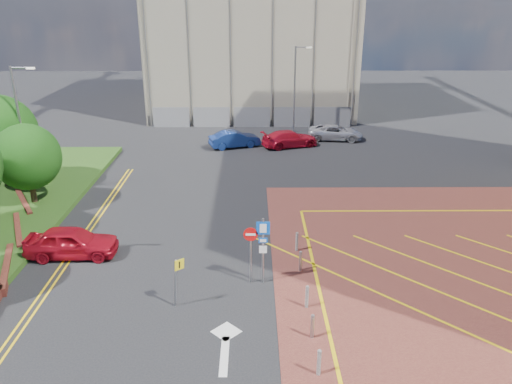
{
  "coord_description": "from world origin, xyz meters",
  "views": [
    {
      "loc": [
        0.04,
        -18.7,
        12.2
      ],
      "look_at": [
        0.22,
        4.54,
        3.04
      ],
      "focal_mm": 35.0,
      "sensor_mm": 36.0,
      "label": 1
    }
  ],
  "objects_px": {
    "car_red_left": "(72,242)",
    "car_blue_back": "(235,139)",
    "tree_c": "(27,157)",
    "warning_sign": "(177,277)",
    "sign_cluster": "(258,244)",
    "car_red_back": "(290,139)",
    "lamp_left_far": "(22,125)",
    "car_silver_back": "(335,132)",
    "lamp_back": "(296,86)"
  },
  "relations": [
    {
      "from": "tree_c",
      "to": "car_silver_back",
      "type": "distance_m",
      "value": 26.14
    },
    {
      "from": "sign_cluster",
      "to": "car_silver_back",
      "type": "bearing_deg",
      "value": 73.29
    },
    {
      "from": "tree_c",
      "to": "lamp_left_far",
      "type": "relative_size",
      "value": 0.61
    },
    {
      "from": "car_red_left",
      "to": "lamp_left_far",
      "type": "bearing_deg",
      "value": 31.3
    },
    {
      "from": "car_red_left",
      "to": "car_silver_back",
      "type": "relative_size",
      "value": 0.92
    },
    {
      "from": "lamp_back",
      "to": "car_blue_back",
      "type": "height_order",
      "value": "lamp_back"
    },
    {
      "from": "car_red_back",
      "to": "car_silver_back",
      "type": "distance_m",
      "value": 4.85
    },
    {
      "from": "tree_c",
      "to": "lamp_back",
      "type": "bearing_deg",
      "value": 45.68
    },
    {
      "from": "tree_c",
      "to": "sign_cluster",
      "type": "relative_size",
      "value": 1.53
    },
    {
      "from": "tree_c",
      "to": "car_red_back",
      "type": "bearing_deg",
      "value": 37.76
    },
    {
      "from": "car_red_back",
      "to": "lamp_left_far",
      "type": "bearing_deg",
      "value": 103.23
    },
    {
      "from": "warning_sign",
      "to": "car_red_back",
      "type": "relative_size",
      "value": 0.46
    },
    {
      "from": "car_red_back",
      "to": "lamp_back",
      "type": "bearing_deg",
      "value": -27.64
    },
    {
      "from": "lamp_back",
      "to": "car_red_left",
      "type": "relative_size",
      "value": 1.77
    },
    {
      "from": "lamp_left_far",
      "to": "car_silver_back",
      "type": "distance_m",
      "value": 25.99
    },
    {
      "from": "tree_c",
      "to": "sign_cluster",
      "type": "bearing_deg",
      "value": -33.16
    },
    {
      "from": "lamp_left_far",
      "to": "sign_cluster",
      "type": "height_order",
      "value": "lamp_left_far"
    },
    {
      "from": "sign_cluster",
      "to": "car_red_back",
      "type": "distance_m",
      "value": 22.26
    },
    {
      "from": "car_red_left",
      "to": "warning_sign",
      "type": "bearing_deg",
      "value": -128.32
    },
    {
      "from": "tree_c",
      "to": "lamp_back",
      "type": "xyz_separation_m",
      "value": [
        17.58,
        18.0,
        1.17
      ]
    },
    {
      "from": "lamp_left_far",
      "to": "car_red_left",
      "type": "bearing_deg",
      "value": -57.2
    },
    {
      "from": "tree_c",
      "to": "warning_sign",
      "type": "relative_size",
      "value": 2.19
    },
    {
      "from": "lamp_left_far",
      "to": "car_red_back",
      "type": "relative_size",
      "value": 1.64
    },
    {
      "from": "lamp_left_far",
      "to": "car_blue_back",
      "type": "bearing_deg",
      "value": 40.03
    },
    {
      "from": "warning_sign",
      "to": "sign_cluster",
      "type": "bearing_deg",
      "value": 28.49
    },
    {
      "from": "tree_c",
      "to": "warning_sign",
      "type": "bearing_deg",
      "value": -46.18
    },
    {
      "from": "lamp_left_far",
      "to": "lamp_back",
      "type": "distance_m",
      "value": 24.46
    },
    {
      "from": "warning_sign",
      "to": "car_red_left",
      "type": "height_order",
      "value": "warning_sign"
    },
    {
      "from": "lamp_left_far",
      "to": "car_blue_back",
      "type": "xyz_separation_m",
      "value": [
        12.93,
        10.86,
        -3.94
      ]
    },
    {
      "from": "tree_c",
      "to": "lamp_back",
      "type": "height_order",
      "value": "lamp_back"
    },
    {
      "from": "car_silver_back",
      "to": "sign_cluster",
      "type": "bearing_deg",
      "value": 170.14
    },
    {
      "from": "tree_c",
      "to": "car_blue_back",
      "type": "bearing_deg",
      "value": 46.96
    },
    {
      "from": "lamp_left_far",
      "to": "warning_sign",
      "type": "xyz_separation_m",
      "value": [
        11.33,
        -12.85,
        -3.23
      ]
    },
    {
      "from": "warning_sign",
      "to": "car_red_left",
      "type": "xyz_separation_m",
      "value": [
        -5.9,
        4.41,
        -0.66
      ]
    },
    {
      "from": "car_silver_back",
      "to": "tree_c",
      "type": "bearing_deg",
      "value": 132.74
    },
    {
      "from": "sign_cluster",
      "to": "car_red_left",
      "type": "xyz_separation_m",
      "value": [
        -9.28,
        2.58,
        -1.19
      ]
    },
    {
      "from": "lamp_left_far",
      "to": "car_red_back",
      "type": "height_order",
      "value": "lamp_left_far"
    },
    {
      "from": "lamp_back",
      "to": "sign_cluster",
      "type": "relative_size",
      "value": 2.5
    },
    {
      "from": "tree_c",
      "to": "car_red_left",
      "type": "xyz_separation_m",
      "value": [
        4.52,
        -6.44,
        -2.42
      ]
    },
    {
      "from": "sign_cluster",
      "to": "warning_sign",
      "type": "distance_m",
      "value": 3.89
    },
    {
      "from": "car_red_left",
      "to": "car_blue_back",
      "type": "relative_size",
      "value": 1.04
    },
    {
      "from": "tree_c",
      "to": "warning_sign",
      "type": "xyz_separation_m",
      "value": [
        10.41,
        -10.85,
        -1.76
      ]
    },
    {
      "from": "car_red_left",
      "to": "lamp_back",
      "type": "bearing_deg",
      "value": -29.63
    },
    {
      "from": "sign_cluster",
      "to": "car_red_left",
      "type": "distance_m",
      "value": 9.7
    },
    {
      "from": "lamp_back",
      "to": "warning_sign",
      "type": "bearing_deg",
      "value": -103.95
    },
    {
      "from": "warning_sign",
      "to": "car_blue_back",
      "type": "distance_m",
      "value": 23.78
    },
    {
      "from": "car_red_left",
      "to": "car_blue_back",
      "type": "bearing_deg",
      "value": -22.72
    },
    {
      "from": "car_red_left",
      "to": "car_red_back",
      "type": "relative_size",
      "value": 0.93
    },
    {
      "from": "sign_cluster",
      "to": "car_blue_back",
      "type": "relative_size",
      "value": 0.74
    },
    {
      "from": "car_blue_back",
      "to": "tree_c",
      "type": "bearing_deg",
      "value": 118.2
    }
  ]
}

